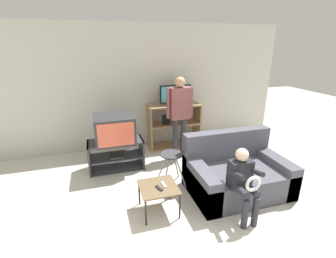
{
  "coord_description": "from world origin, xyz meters",
  "views": [
    {
      "loc": [
        -0.99,
        -1.6,
        2.21
      ],
      "look_at": [
        0.08,
        1.93,
        0.9
      ],
      "focal_mm": 26.0,
      "sensor_mm": 36.0,
      "label": 1
    }
  ],
  "objects_px": {
    "remote_control_black": "(159,188)",
    "person_seated_child": "(243,179)",
    "couch": "(236,174)",
    "tv_stand": "(116,155)",
    "folding_stool": "(171,159)",
    "media_shelf": "(174,125)",
    "television_flat": "(175,95)",
    "snack_table": "(158,189)",
    "television_main": "(114,129)",
    "person_standing_adult": "(180,110)",
    "remote_control_white": "(164,185)"
  },
  "relations": [
    {
      "from": "person_standing_adult",
      "to": "television_main",
      "type": "bearing_deg",
      "value": -173.21
    },
    {
      "from": "remote_control_black",
      "to": "remote_control_white",
      "type": "relative_size",
      "value": 1.0
    },
    {
      "from": "person_standing_adult",
      "to": "person_seated_child",
      "type": "xyz_separation_m",
      "value": [
        0.17,
        -1.97,
        -0.42
      ]
    },
    {
      "from": "tv_stand",
      "to": "folding_stool",
      "type": "bearing_deg",
      "value": -46.21
    },
    {
      "from": "media_shelf",
      "to": "remote_control_white",
      "type": "height_order",
      "value": "media_shelf"
    },
    {
      "from": "couch",
      "to": "remote_control_white",
      "type": "bearing_deg",
      "value": -172.88
    },
    {
      "from": "tv_stand",
      "to": "folding_stool",
      "type": "distance_m",
      "value": 1.17
    },
    {
      "from": "media_shelf",
      "to": "person_seated_child",
      "type": "distance_m",
      "value": 2.53
    },
    {
      "from": "television_flat",
      "to": "remote_control_white",
      "type": "xyz_separation_m",
      "value": [
        -0.87,
        -2.1,
        -0.75
      ]
    },
    {
      "from": "snack_table",
      "to": "remote_control_white",
      "type": "distance_m",
      "value": 0.09
    },
    {
      "from": "snack_table",
      "to": "couch",
      "type": "bearing_deg",
      "value": 7.01
    },
    {
      "from": "person_standing_adult",
      "to": "person_seated_child",
      "type": "relative_size",
      "value": 1.69
    },
    {
      "from": "media_shelf",
      "to": "remote_control_white",
      "type": "relative_size",
      "value": 7.9
    },
    {
      "from": "television_main",
      "to": "person_seated_child",
      "type": "bearing_deg",
      "value": -51.58
    },
    {
      "from": "folding_stool",
      "to": "couch",
      "type": "bearing_deg",
      "value": -24.59
    },
    {
      "from": "television_main",
      "to": "television_flat",
      "type": "distance_m",
      "value": 1.58
    },
    {
      "from": "media_shelf",
      "to": "person_seated_child",
      "type": "relative_size",
      "value": 1.19
    },
    {
      "from": "media_shelf",
      "to": "remote_control_black",
      "type": "relative_size",
      "value": 7.9
    },
    {
      "from": "remote_control_white",
      "to": "media_shelf",
      "type": "bearing_deg",
      "value": 66.37
    },
    {
      "from": "snack_table",
      "to": "couch",
      "type": "height_order",
      "value": "couch"
    },
    {
      "from": "couch",
      "to": "person_seated_child",
      "type": "height_order",
      "value": "person_seated_child"
    },
    {
      "from": "remote_control_white",
      "to": "remote_control_black",
      "type": "bearing_deg",
      "value": -144.27
    },
    {
      "from": "remote_control_black",
      "to": "folding_stool",
      "type": "bearing_deg",
      "value": 41.61
    },
    {
      "from": "television_main",
      "to": "remote_control_white",
      "type": "bearing_deg",
      "value": -70.26
    },
    {
      "from": "snack_table",
      "to": "couch",
      "type": "distance_m",
      "value": 1.3
    },
    {
      "from": "media_shelf",
      "to": "remote_control_black",
      "type": "bearing_deg",
      "value": -112.93
    },
    {
      "from": "snack_table",
      "to": "person_seated_child",
      "type": "bearing_deg",
      "value": -22.13
    },
    {
      "from": "tv_stand",
      "to": "person_seated_child",
      "type": "relative_size",
      "value": 1.03
    },
    {
      "from": "remote_control_black",
      "to": "couch",
      "type": "bearing_deg",
      "value": -8.64
    },
    {
      "from": "tv_stand",
      "to": "television_flat",
      "type": "bearing_deg",
      "value": 26.84
    },
    {
      "from": "folding_stool",
      "to": "remote_control_black",
      "type": "distance_m",
      "value": 0.74
    },
    {
      "from": "remote_control_black",
      "to": "person_seated_child",
      "type": "height_order",
      "value": "person_seated_child"
    },
    {
      "from": "television_flat",
      "to": "person_standing_adult",
      "type": "relative_size",
      "value": 0.42
    },
    {
      "from": "person_standing_adult",
      "to": "person_seated_child",
      "type": "height_order",
      "value": "person_standing_adult"
    },
    {
      "from": "snack_table",
      "to": "person_standing_adult",
      "type": "relative_size",
      "value": 0.31
    },
    {
      "from": "remote_control_black",
      "to": "person_standing_adult",
      "type": "xyz_separation_m",
      "value": [
        0.85,
        1.61,
        0.58
      ]
    },
    {
      "from": "television_main",
      "to": "snack_table",
      "type": "xyz_separation_m",
      "value": [
        0.43,
        -1.4,
        -0.43
      ]
    },
    {
      "from": "tv_stand",
      "to": "television_flat",
      "type": "relative_size",
      "value": 1.45
    },
    {
      "from": "couch",
      "to": "person_standing_adult",
      "type": "relative_size",
      "value": 0.91
    },
    {
      "from": "television_main",
      "to": "remote_control_white",
      "type": "xyz_separation_m",
      "value": [
        0.5,
        -1.4,
        -0.38
      ]
    },
    {
      "from": "person_seated_child",
      "to": "folding_stool",
      "type": "bearing_deg",
      "value": 123.02
    },
    {
      "from": "tv_stand",
      "to": "couch",
      "type": "distance_m",
      "value": 2.13
    },
    {
      "from": "remote_control_black",
      "to": "television_main",
      "type": "bearing_deg",
      "value": 88.08
    },
    {
      "from": "person_standing_adult",
      "to": "folding_stool",
      "type": "bearing_deg",
      "value": -116.04
    },
    {
      "from": "couch",
      "to": "person_seated_child",
      "type": "distance_m",
      "value": 0.7
    },
    {
      "from": "tv_stand",
      "to": "snack_table",
      "type": "relative_size",
      "value": 1.96
    },
    {
      "from": "snack_table",
      "to": "remote_control_white",
      "type": "height_order",
      "value": "remote_control_white"
    },
    {
      "from": "folding_stool",
      "to": "remote_control_black",
      "type": "height_order",
      "value": "folding_stool"
    },
    {
      "from": "television_flat",
      "to": "person_seated_child",
      "type": "xyz_separation_m",
      "value": [
        0.07,
        -2.52,
        -0.59
      ]
    },
    {
      "from": "tv_stand",
      "to": "remote_control_black",
      "type": "xyz_separation_m",
      "value": [
        0.42,
        -1.47,
        0.13
      ]
    }
  ]
}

